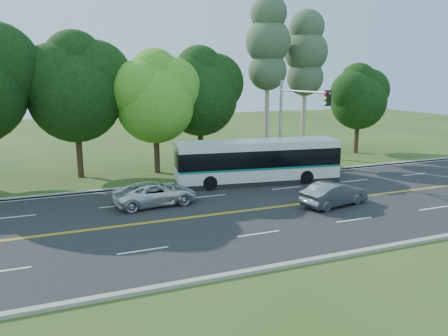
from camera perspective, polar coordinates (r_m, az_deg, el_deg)
name	(u,v)px	position (r m, az deg, el deg)	size (l,w,h in m)	color
ground	(239,212)	(24.16, 1.95, -5.73)	(120.00, 120.00, 0.00)	#2A4617
road	(239,212)	(24.16, 1.95, -5.71)	(60.00, 14.00, 0.02)	black
curb_north	(198,182)	(30.58, -3.40, -1.77)	(60.00, 0.30, 0.15)	gray
curb_south	(310,261)	(18.23, 11.14, -11.81)	(60.00, 0.30, 0.15)	gray
grass_verge	(190,176)	(32.30, -4.43, -1.08)	(60.00, 4.00, 0.10)	#2A4617
lane_markings	(237,212)	(24.12, 1.74, -5.71)	(57.60, 13.82, 0.00)	gold
tree_row	(108,84)	(33.46, -14.87, 10.56)	(44.70, 9.10, 13.84)	#302015
bougainvillea_hedge	(282,162)	(34.17, 7.56, 0.72)	(9.50, 2.25, 1.50)	maroon
traffic_signal	(294,115)	(30.91, 9.12, 6.89)	(0.42, 6.10, 7.00)	gray
transit_bus	(258,162)	(30.22, 4.40, 0.78)	(11.53, 3.94, 2.96)	silver
sedan	(334,194)	(25.83, 14.23, -3.28)	(1.46, 4.19, 1.38)	#556167
suv	(155,193)	(25.52, -8.94, -3.30)	(2.20, 4.77, 1.33)	silver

